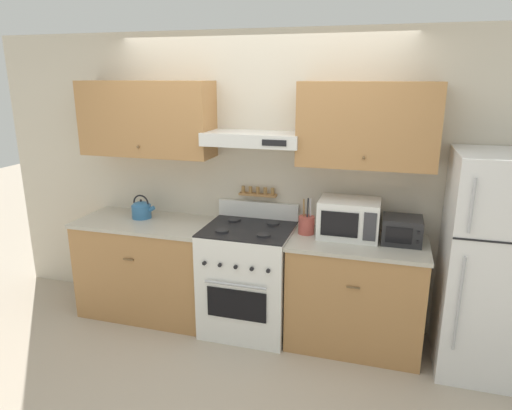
# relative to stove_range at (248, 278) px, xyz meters

# --- Properties ---
(ground_plane) EXTENTS (16.00, 16.00, 0.00)m
(ground_plane) POSITION_rel_stove_range_xyz_m (-0.00, -0.31, -0.48)
(ground_plane) COLOR #B2A38E
(wall_back) EXTENTS (5.20, 0.46, 2.55)m
(wall_back) POSITION_rel_stove_range_xyz_m (-0.03, 0.30, 0.97)
(wall_back) COLOR beige
(wall_back) RESTS_ON ground_plane
(counter_left) EXTENTS (1.23, 0.65, 0.91)m
(counter_left) POSITION_rel_stove_range_xyz_m (-0.99, 0.02, -0.02)
(counter_left) COLOR #AD7A47
(counter_left) RESTS_ON ground_plane
(counter_right) EXTENTS (1.08, 0.65, 0.91)m
(counter_right) POSITION_rel_stove_range_xyz_m (0.91, 0.02, -0.02)
(counter_right) COLOR #AD7A47
(counter_right) RESTS_ON ground_plane
(stove_range) EXTENTS (0.74, 0.68, 1.09)m
(stove_range) POSITION_rel_stove_range_xyz_m (0.00, 0.00, 0.00)
(stove_range) COLOR white
(stove_range) RESTS_ON ground_plane
(refrigerator) EXTENTS (0.74, 0.71, 1.67)m
(refrigerator) POSITION_rel_stove_range_xyz_m (1.91, -0.02, 0.36)
(refrigerator) COLOR white
(refrigerator) RESTS_ON ground_plane
(tea_kettle) EXTENTS (0.23, 0.18, 0.22)m
(tea_kettle) POSITION_rel_stove_range_xyz_m (-1.06, 0.09, 0.52)
(tea_kettle) COLOR teal
(tea_kettle) RESTS_ON counter_left
(microwave) EXTENTS (0.48, 0.35, 0.31)m
(microwave) POSITION_rel_stove_range_xyz_m (0.82, 0.11, 0.59)
(microwave) COLOR white
(microwave) RESTS_ON counter_right
(utensil_crock) EXTENTS (0.13, 0.13, 0.30)m
(utensil_crock) POSITION_rel_stove_range_xyz_m (0.48, 0.09, 0.51)
(utensil_crock) COLOR #B24C42
(utensil_crock) RESTS_ON counter_right
(toaster_oven) EXTENTS (0.30, 0.29, 0.21)m
(toaster_oven) POSITION_rel_stove_range_xyz_m (1.23, 0.09, 0.53)
(toaster_oven) COLOR #232326
(toaster_oven) RESTS_ON counter_right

